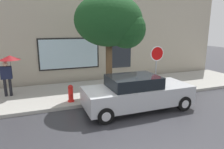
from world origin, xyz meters
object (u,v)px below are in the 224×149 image
at_px(fire_hydrant, 71,93).
at_px(stop_sign, 157,60).
at_px(parked_car, 137,93).
at_px(pedestrian_with_umbrella, 9,64).
at_px(street_tree, 112,23).

bearing_deg(fire_hydrant, stop_sign, -1.85).
distance_m(parked_car, stop_sign, 2.57).
distance_m(pedestrian_with_umbrella, stop_sign, 7.30).
bearing_deg(parked_car, fire_hydrant, 148.75).
height_order(parked_car, street_tree, street_tree).
bearing_deg(street_tree, parked_car, -73.87).
height_order(pedestrian_with_umbrella, stop_sign, stop_sign).
distance_m(fire_hydrant, stop_sign, 4.59).
bearing_deg(stop_sign, parked_car, -142.40).
distance_m(fire_hydrant, street_tree, 3.77).
relative_size(parked_car, stop_sign, 1.91).
bearing_deg(pedestrian_with_umbrella, street_tree, -20.64).
relative_size(pedestrian_with_umbrella, stop_sign, 0.83).
xyz_separation_m(fire_hydrant, pedestrian_with_umbrella, (-2.62, 1.88, 1.20)).
bearing_deg(parked_car, street_tree, 106.13).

